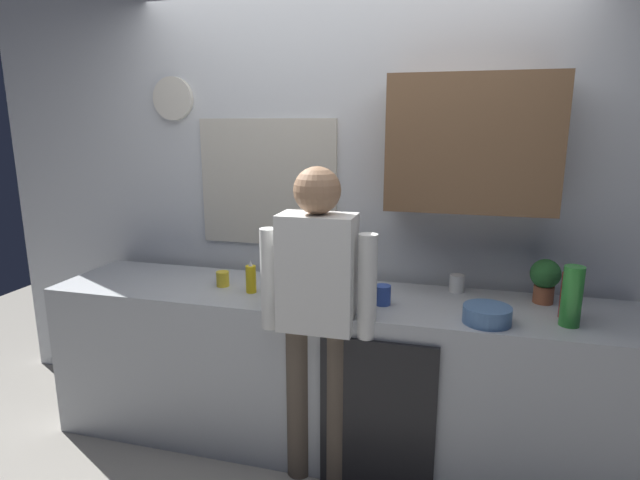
{
  "coord_description": "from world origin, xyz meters",
  "views": [
    {
      "loc": [
        0.61,
        -2.23,
        1.79
      ],
      "look_at": [
        -0.05,
        0.25,
        1.2
      ],
      "focal_mm": 28.64,
      "sensor_mm": 36.0,
      "label": 1
    }
  ],
  "objects_px": {
    "cup_yellow_cup": "(223,279)",
    "cup_blue_mug": "(383,295)",
    "potted_plant": "(545,278)",
    "dish_soap": "(251,279)",
    "mixing_bowl": "(487,315)",
    "coffee_maker": "(331,270)",
    "person_at_sink": "(317,303)",
    "cup_white_mug": "(457,283)",
    "bottle_red_vinegar": "(567,295)",
    "bottle_clear_soda": "(572,296)",
    "bottle_amber_beer": "(292,277)"
  },
  "relations": [
    {
      "from": "bottle_red_vinegar",
      "to": "person_at_sink",
      "type": "height_order",
      "value": "person_at_sink"
    },
    {
      "from": "cup_blue_mug",
      "to": "cup_yellow_cup",
      "type": "bearing_deg",
      "value": 176.05
    },
    {
      "from": "bottle_red_vinegar",
      "to": "potted_plant",
      "type": "xyz_separation_m",
      "value": [
        -0.07,
        0.19,
        0.02
      ]
    },
    {
      "from": "bottle_red_vinegar",
      "to": "person_at_sink",
      "type": "bearing_deg",
      "value": -166.29
    },
    {
      "from": "bottle_clear_soda",
      "to": "mixing_bowl",
      "type": "height_order",
      "value": "bottle_clear_soda"
    },
    {
      "from": "bottle_red_vinegar",
      "to": "bottle_clear_soda",
      "type": "relative_size",
      "value": 0.79
    },
    {
      "from": "cup_yellow_cup",
      "to": "mixing_bowl",
      "type": "relative_size",
      "value": 0.39
    },
    {
      "from": "bottle_clear_soda",
      "to": "potted_plant",
      "type": "relative_size",
      "value": 1.22
    },
    {
      "from": "bottle_clear_soda",
      "to": "person_at_sink",
      "type": "distance_m",
      "value": 1.16
    },
    {
      "from": "bottle_red_vinegar",
      "to": "dish_soap",
      "type": "height_order",
      "value": "bottle_red_vinegar"
    },
    {
      "from": "bottle_amber_beer",
      "to": "cup_white_mug",
      "type": "bearing_deg",
      "value": 21.72
    },
    {
      "from": "bottle_red_vinegar",
      "to": "person_at_sink",
      "type": "distance_m",
      "value": 1.18
    },
    {
      "from": "cup_white_mug",
      "to": "dish_soap",
      "type": "xyz_separation_m",
      "value": [
        -1.08,
        -0.3,
        0.03
      ]
    },
    {
      "from": "coffee_maker",
      "to": "mixing_bowl",
      "type": "bearing_deg",
      "value": -12.24
    },
    {
      "from": "coffee_maker",
      "to": "person_at_sink",
      "type": "height_order",
      "value": "person_at_sink"
    },
    {
      "from": "dish_soap",
      "to": "mixing_bowl",
      "type": "bearing_deg",
      "value": -5.84
    },
    {
      "from": "bottle_amber_beer",
      "to": "mixing_bowl",
      "type": "distance_m",
      "value": 0.99
    },
    {
      "from": "bottle_amber_beer",
      "to": "mixing_bowl",
      "type": "height_order",
      "value": "bottle_amber_beer"
    },
    {
      "from": "bottle_red_vinegar",
      "to": "cup_white_mug",
      "type": "bearing_deg",
      "value": 152.85
    },
    {
      "from": "cup_white_mug",
      "to": "bottle_red_vinegar",
      "type": "bearing_deg",
      "value": -27.15
    },
    {
      "from": "cup_blue_mug",
      "to": "dish_soap",
      "type": "distance_m",
      "value": 0.72
    },
    {
      "from": "cup_yellow_cup",
      "to": "dish_soap",
      "type": "bearing_deg",
      "value": -17.05
    },
    {
      "from": "cup_blue_mug",
      "to": "bottle_clear_soda",
      "type": "bearing_deg",
      "value": -3.7
    },
    {
      "from": "bottle_amber_beer",
      "to": "dish_soap",
      "type": "xyz_separation_m",
      "value": [
        -0.24,
        0.03,
        -0.04
      ]
    },
    {
      "from": "cup_yellow_cup",
      "to": "cup_white_mug",
      "type": "distance_m",
      "value": 1.3
    },
    {
      "from": "bottle_amber_beer",
      "to": "cup_white_mug",
      "type": "xyz_separation_m",
      "value": [
        0.84,
        0.33,
        -0.07
      ]
    },
    {
      "from": "bottle_amber_beer",
      "to": "cup_yellow_cup",
      "type": "xyz_separation_m",
      "value": [
        -0.44,
        0.09,
        -0.07
      ]
    },
    {
      "from": "mixing_bowl",
      "to": "potted_plant",
      "type": "bearing_deg",
      "value": 51.11
    },
    {
      "from": "coffee_maker",
      "to": "cup_yellow_cup",
      "type": "bearing_deg",
      "value": 178.58
    },
    {
      "from": "bottle_red_vinegar",
      "to": "bottle_clear_soda",
      "type": "height_order",
      "value": "bottle_clear_soda"
    },
    {
      "from": "cup_white_mug",
      "to": "coffee_maker",
      "type": "bearing_deg",
      "value": -158.16
    },
    {
      "from": "bottle_clear_soda",
      "to": "person_at_sink",
      "type": "relative_size",
      "value": 0.17
    },
    {
      "from": "coffee_maker",
      "to": "dish_soap",
      "type": "distance_m",
      "value": 0.45
    },
    {
      "from": "person_at_sink",
      "to": "cup_white_mug",
      "type": "bearing_deg",
      "value": 51.01
    },
    {
      "from": "cup_blue_mug",
      "to": "mixing_bowl",
      "type": "bearing_deg",
      "value": -13.68
    },
    {
      "from": "bottle_red_vinegar",
      "to": "bottle_amber_beer",
      "type": "height_order",
      "value": "bottle_amber_beer"
    },
    {
      "from": "cup_white_mug",
      "to": "bottle_clear_soda",
      "type": "bearing_deg",
      "value": -35.9
    },
    {
      "from": "coffee_maker",
      "to": "cup_blue_mug",
      "type": "relative_size",
      "value": 3.3
    },
    {
      "from": "bottle_red_vinegar",
      "to": "potted_plant",
      "type": "bearing_deg",
      "value": 110.54
    },
    {
      "from": "coffee_maker",
      "to": "bottle_red_vinegar",
      "type": "xyz_separation_m",
      "value": [
        1.15,
        0.0,
        -0.04
      ]
    },
    {
      "from": "coffee_maker",
      "to": "mixing_bowl",
      "type": "distance_m",
      "value": 0.81
    },
    {
      "from": "cup_yellow_cup",
      "to": "cup_blue_mug",
      "type": "bearing_deg",
      "value": -3.95
    },
    {
      "from": "coffee_maker",
      "to": "cup_yellow_cup",
      "type": "height_order",
      "value": "coffee_maker"
    },
    {
      "from": "bottle_clear_soda",
      "to": "potted_plant",
      "type": "bearing_deg",
      "value": 103.11
    },
    {
      "from": "bottle_clear_soda",
      "to": "cup_yellow_cup",
      "type": "height_order",
      "value": "bottle_clear_soda"
    },
    {
      "from": "mixing_bowl",
      "to": "dish_soap",
      "type": "height_order",
      "value": "dish_soap"
    },
    {
      "from": "person_at_sink",
      "to": "mixing_bowl",
      "type": "bearing_deg",
      "value": 19.11
    },
    {
      "from": "potted_plant",
      "to": "dish_soap",
      "type": "relative_size",
      "value": 1.28
    },
    {
      "from": "coffee_maker",
      "to": "bottle_amber_beer",
      "type": "distance_m",
      "value": 0.21
    },
    {
      "from": "bottle_clear_soda",
      "to": "dish_soap",
      "type": "height_order",
      "value": "bottle_clear_soda"
    }
  ]
}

